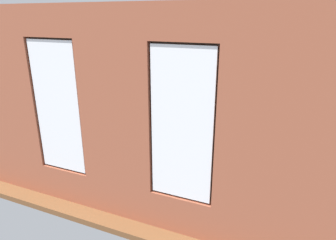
{
  "coord_description": "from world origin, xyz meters",
  "views": [
    {
      "loc": [
        -2.3,
        5.79,
        2.99
      ],
      "look_at": [
        0.04,
        0.4,
        0.95
      ],
      "focal_mm": 32.0,
      "sensor_mm": 36.0,
      "label": 1
    }
  ],
  "objects": [
    {
      "name": "potted_plant_beside_window_right",
      "position": [
        2.34,
        1.83,
        0.9
      ],
      "size": [
        0.96,
        1.09,
        1.52
      ],
      "color": "gray",
      "rests_on": "ground_plane"
    },
    {
      "name": "white_wall_right",
      "position": [
        2.99,
        0.2,
        1.58
      ],
      "size": [
        0.1,
        4.52,
        3.16
      ],
      "primitive_type": "cube",
      "color": "silver",
      "rests_on": "ground_plane"
    },
    {
      "name": "media_console",
      "position": [
        2.69,
        -0.45,
        0.27
      ],
      "size": [
        0.96,
        0.42,
        0.55
      ],
      "primitive_type": "cube",
      "color": "black",
      "rests_on": "ground_plane"
    },
    {
      "name": "coffee_table",
      "position": [
        0.14,
        -0.21,
        0.39
      ],
      "size": [
        1.32,
        0.83,
        0.44
      ],
      "color": "olive",
      "rests_on": "ground_plane"
    },
    {
      "name": "brick_wall_with_windows",
      "position": [
        0.0,
        2.38,
        1.56
      ],
      "size": [
        6.08,
        0.3,
        3.16
      ],
      "color": "#9E5138",
      "rests_on": "ground_plane"
    },
    {
      "name": "table_plant_small",
      "position": [
        0.54,
        -0.09,
        0.59
      ],
      "size": [
        0.18,
        0.18,
        0.27
      ],
      "color": "#9E5638",
      "rests_on": "coffee_table"
    },
    {
      "name": "tv_flatscreen",
      "position": [
        2.69,
        -0.45,
        0.92
      ],
      "size": [
        1.07,
        0.2,
        0.73
      ],
      "color": "black",
      "rests_on": "media_console"
    },
    {
      "name": "potted_plant_mid_room_small",
      "position": [
        -1.01,
        -0.58,
        0.52
      ],
      "size": [
        0.53,
        0.53,
        0.78
      ],
      "color": "#47423D",
      "rests_on": "ground_plane"
    },
    {
      "name": "potted_plant_near_tv",
      "position": [
        2.14,
        0.48,
        0.74
      ],
      "size": [
        0.8,
        0.75,
        1.22
      ],
      "color": "brown",
      "rests_on": "ground_plane"
    },
    {
      "name": "papasan_chair",
      "position": [
        0.44,
        -1.58,
        0.44
      ],
      "size": [
        1.07,
        1.07,
        0.68
      ],
      "color": "olive",
      "rests_on": "ground_plane"
    },
    {
      "name": "couch_by_window",
      "position": [
        0.22,
        1.73,
        0.33
      ],
      "size": [
        1.91,
        0.87,
        0.8
      ],
      "color": "black",
      "rests_on": "ground_plane"
    },
    {
      "name": "potted_plant_foreground_right",
      "position": [
        2.39,
        -1.71,
        0.6
      ],
      "size": [
        0.72,
        0.69,
        1.27
      ],
      "color": "beige",
      "rests_on": "ground_plane"
    },
    {
      "name": "couch_left",
      "position": [
        -2.34,
        0.21,
        0.33
      ],
      "size": [
        0.87,
        1.71,
        0.8
      ],
      "rotation": [
        0.0,
        0.0,
        1.57
      ],
      "color": "black",
      "rests_on": "ground_plane"
    },
    {
      "name": "potted_plant_corner_near_left",
      "position": [
        -2.49,
        -1.76,
        0.62
      ],
      "size": [
        0.84,
        0.77,
        1.08
      ],
      "color": "gray",
      "rests_on": "ground_plane"
    },
    {
      "name": "cup_ceramic",
      "position": [
        0.14,
        -0.21,
        0.49
      ],
      "size": [
        0.09,
        0.09,
        0.1
      ],
      "primitive_type": "cylinder",
      "color": "#B23D38",
      "rests_on": "coffee_table"
    },
    {
      "name": "potted_plant_corner_far_left",
      "position": [
        -2.49,
        1.83,
        0.73
      ],
      "size": [
        0.89,
        0.89,
        1.11
      ],
      "color": "#9E5638",
      "rests_on": "ground_plane"
    },
    {
      "name": "potted_plant_by_left_couch",
      "position": [
        -1.94,
        -1.1,
        0.26
      ],
      "size": [
        0.25,
        0.25,
        0.41
      ],
      "color": "#47423D",
      "rests_on": "ground_plane"
    },
    {
      "name": "remote_gray",
      "position": [
        0.04,
        -0.09,
        0.45
      ],
      "size": [
        0.15,
        0.16,
        0.02
      ],
      "primitive_type": "cube",
      "rotation": [
        0.0,
        0.0,
        0.69
      ],
      "color": "#59595B",
      "rests_on": "coffee_table"
    },
    {
      "name": "ground_plane",
      "position": [
        0.0,
        0.0,
        -0.05
      ],
      "size": [
        6.68,
        5.52,
        0.1
      ],
      "primitive_type": "cube",
      "color": "brown"
    }
  ]
}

